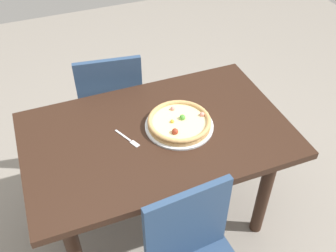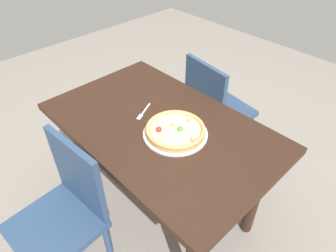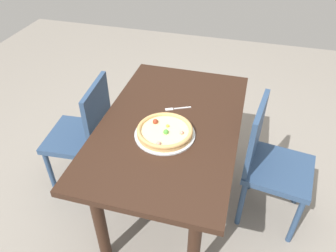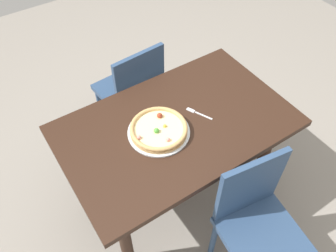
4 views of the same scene
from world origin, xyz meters
The scene contains 7 objects.
ground_plane centered at (0.00, 0.00, 0.00)m, with size 6.00×6.00×0.00m, color gray.
dining_table centered at (0.00, 0.00, 0.62)m, with size 1.31×0.81×0.73m.
chair_near centered at (0.09, -0.62, 0.47)m, with size 0.45×0.45×0.87m.
chair_far centered at (0.04, 0.62, 0.47)m, with size 0.43×0.43×0.87m.
plate centered at (-0.12, 0.00, 0.73)m, with size 0.34×0.34×0.01m, color silver.
pizza centered at (-0.12, 0.00, 0.76)m, with size 0.32×0.32×0.05m.
fork centered at (0.15, 0.00, 0.73)m, with size 0.09×0.16×0.00m.
Camera 2 is at (-0.96, 0.86, 1.76)m, focal length 31.96 mm.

